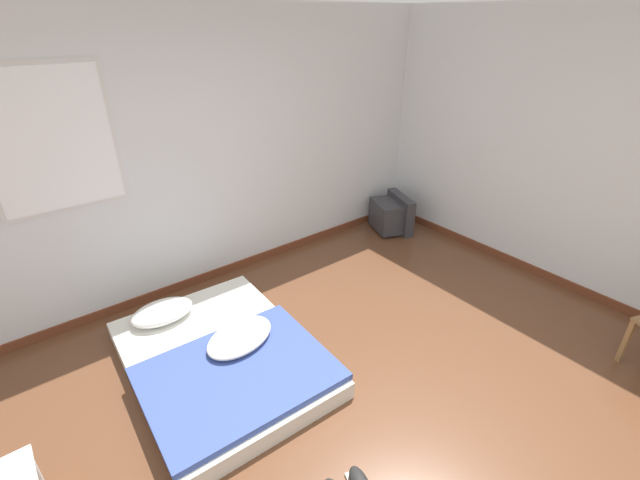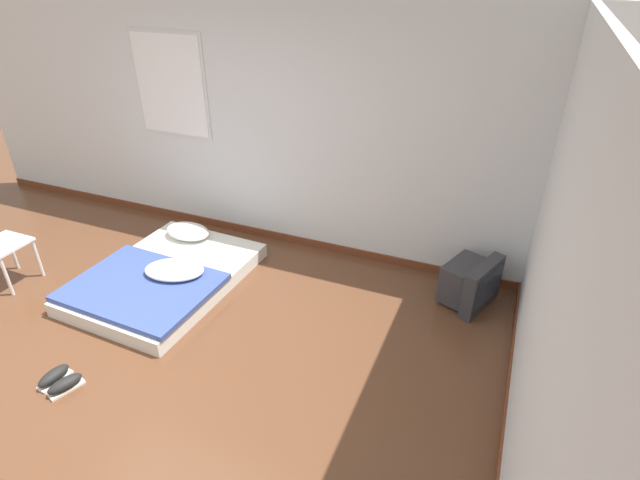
% 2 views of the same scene
% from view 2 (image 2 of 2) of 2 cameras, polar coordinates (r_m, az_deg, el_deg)
% --- Properties ---
extents(ground_plane, '(20.00, 20.00, 0.00)m').
position_cam_2_polar(ground_plane, '(4.32, -22.29, -14.97)').
color(ground_plane, brown).
extents(wall_back, '(8.03, 0.08, 2.60)m').
position_cam_2_polar(wall_back, '(5.40, -6.89, 12.56)').
color(wall_back, silver).
rests_on(wall_back, ground_plane).
extents(wall_right, '(0.08, 7.39, 2.60)m').
position_cam_2_polar(wall_right, '(2.56, 24.70, -12.38)').
color(wall_right, silver).
rests_on(wall_right, ground_plane).
extents(mattress_bed, '(1.37, 1.81, 0.29)m').
position_cam_2_polar(mattress_bed, '(5.21, -17.32, -3.90)').
color(mattress_bed, silver).
rests_on(mattress_bed, ground_plane).
extents(crt_tv, '(0.54, 0.62, 0.46)m').
position_cam_2_polar(crt_tv, '(4.88, 16.83, -4.68)').
color(crt_tv, '#333338').
rests_on(crt_tv, ground_plane).
extents(side_stool, '(0.41, 0.41, 0.44)m').
position_cam_2_polar(side_stool, '(5.78, -32.35, -0.96)').
color(side_stool, white).
rests_on(side_stool, ground_plane).
extents(sneaker_pair, '(0.31, 0.31, 0.10)m').
position_cam_2_polar(sneaker_pair, '(4.45, -27.62, -14.03)').
color(sneaker_pair, silver).
rests_on(sneaker_pair, ground_plane).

